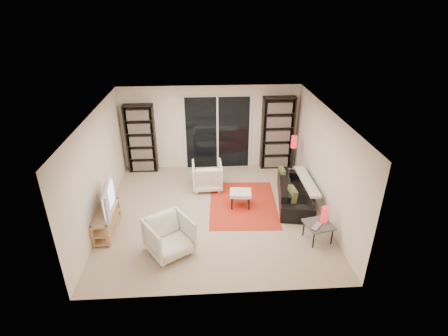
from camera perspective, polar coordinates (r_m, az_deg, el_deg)
The scene contains 20 objects.
floor at distance 8.26m, azimuth -1.61°, elevation -7.20°, with size 5.00×5.00×0.00m, color tan.
wall_back at distance 9.97m, azimuth -2.24°, elevation 6.59°, with size 5.00×0.02×2.40m, color white.
wall_front at distance 5.53m, azimuth -0.79°, elevation -11.11°, with size 5.00×0.02×2.40m, color white.
wall_left at distance 8.00m, azimuth -19.91°, elevation -0.21°, with size 0.02×5.00×2.40m, color white.
wall_right at distance 8.13m, azimuth 16.18°, elevation 0.77°, with size 0.02×5.00×2.40m, color white.
ceiling at distance 7.22m, azimuth -1.85°, elevation 8.88°, with size 5.00×5.00×0.02m, color white.
sliding_door at distance 10.00m, azimuth -1.06°, elevation 5.74°, with size 1.92×0.08×2.16m.
bookshelf_left at distance 10.05m, azimuth -13.41°, elevation 4.66°, with size 0.80×0.30×1.95m.
bookshelf_right at distance 10.09m, azimuth 8.71°, elevation 5.63°, with size 0.90×0.30×2.10m.
tv_stand at distance 7.91m, azimuth -18.63°, elevation -8.19°, with size 0.36×1.14×0.50m.
tv at distance 7.62m, azimuth -19.07°, elevation -4.79°, with size 1.08×0.14×0.62m, color black.
rug at distance 8.57m, azimuth 3.13°, elevation -5.86°, with size 1.60×2.17×0.01m, color red.
sofa at distance 8.69m, azimuth 11.51°, elevation -3.76°, with size 1.97×0.77×0.57m, color black.
armchair_back at distance 9.10m, azimuth -2.77°, elevation -1.25°, with size 0.76×0.78×0.71m, color white.
armchair_front at distance 6.98m, azimuth -8.92°, elevation -10.96°, with size 0.79×0.82×0.74m, color white.
ottoman at distance 8.31m, azimuth 2.71°, elevation -4.23°, with size 0.54×0.46×0.40m.
side_table at distance 7.46m, azimuth 15.17°, elevation -9.04°, with size 0.62×0.62×0.40m.
laptop at distance 7.32m, azimuth 15.20°, elevation -9.28°, with size 0.30×0.19×0.02m, color silver.
table_lamp at distance 7.45m, azimuth 16.12°, elevation -7.28°, with size 0.15×0.15×0.33m, color red.
floor_lamp at distance 9.61m, azimuth 11.30°, elevation 3.43°, with size 0.18×0.18×1.21m.
Camera 1 is at (-0.20, -6.89, 4.56)m, focal length 28.00 mm.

